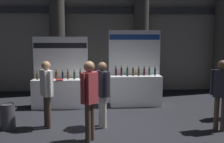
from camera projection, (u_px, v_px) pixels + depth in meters
The scene contains 9 objects.
ground_plane at pixel (101, 129), 6.04m from camera, with size 29.23×29.23×0.00m, color black.
hall_colonnade at pixel (99, 21), 10.51m from camera, with size 14.61×1.08×6.42m.
exhibitor_booth_0 at pixel (60, 90), 8.07m from camera, with size 1.85×0.71×2.36m.
exhibitor_booth_1 at pixel (135, 87), 8.32m from camera, with size 1.82×0.66×2.59m.
trash_bin at pixel (8, 116), 6.01m from camera, with size 0.36×0.36×0.64m.
visitor_0 at pixel (47, 89), 6.04m from camera, with size 0.38×0.45×1.70m.
visitor_1 at pixel (221, 89), 5.82m from camera, with size 0.44×0.39×1.74m.
visitor_4 at pixel (89, 94), 5.19m from camera, with size 0.38×0.43×1.77m.
visitor_5 at pixel (102, 89), 6.07m from camera, with size 0.35×0.52×1.68m.
Camera 1 is at (-0.04, -5.84, 2.15)m, focal length 38.53 mm.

